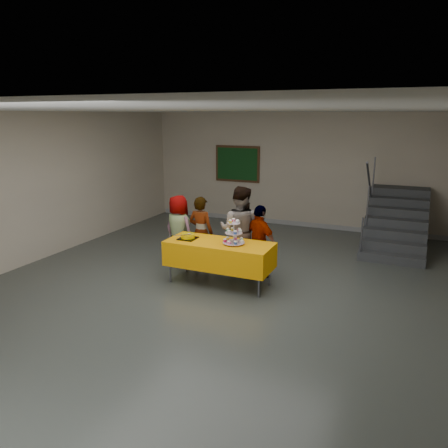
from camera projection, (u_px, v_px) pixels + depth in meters
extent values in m
plane|color=#4C514C|center=(213.00, 290.00, 7.50)|extent=(10.00, 10.00, 0.00)
cube|color=#C1B49C|center=(293.00, 170.00, 11.58)|extent=(8.00, 0.04, 3.00)
cube|color=#C1B49C|center=(32.00, 188.00, 8.70)|extent=(0.04, 10.00, 3.00)
cube|color=silver|center=(212.00, 110.00, 6.77)|extent=(8.00, 10.00, 0.04)
cube|color=#999999|center=(291.00, 223.00, 11.91)|extent=(7.90, 0.03, 0.12)
cylinder|color=#595960|center=(170.00, 263.00, 7.78)|extent=(0.04, 0.04, 0.73)
cylinder|color=#595960|center=(259.00, 276.00, 7.12)|extent=(0.04, 0.04, 0.73)
cylinder|color=#595960|center=(186.00, 254.00, 8.29)|extent=(0.04, 0.04, 0.73)
cylinder|color=#595960|center=(270.00, 265.00, 7.64)|extent=(0.04, 0.04, 0.73)
cube|color=#595960|center=(219.00, 244.00, 7.62)|extent=(1.80, 0.70, 0.02)
cube|color=#F99B04|center=(219.00, 254.00, 7.66)|extent=(1.88, 0.78, 0.44)
cylinder|color=silver|center=(234.00, 244.00, 7.49)|extent=(0.18, 0.18, 0.01)
cylinder|color=silver|center=(234.00, 232.00, 7.44)|extent=(0.02, 0.02, 0.42)
cylinder|color=silver|center=(234.00, 242.00, 7.49)|extent=(0.38, 0.38, 0.01)
cylinder|color=silver|center=(234.00, 233.00, 7.45)|extent=(0.30, 0.30, 0.01)
cylinder|color=silver|center=(234.00, 223.00, 7.40)|extent=(0.22, 0.22, 0.01)
cube|color=black|center=(188.00, 238.00, 7.81)|extent=(0.30, 0.30, 0.02)
cylinder|color=#E8C000|center=(188.00, 236.00, 7.80)|extent=(0.25, 0.25, 0.07)
ellipsoid|color=#E8C000|center=(188.00, 234.00, 7.79)|extent=(0.25, 0.25, 0.05)
ellipsoid|color=white|center=(189.00, 234.00, 7.74)|extent=(0.08, 0.08, 0.02)
cube|color=silver|center=(183.00, 235.00, 7.68)|extent=(0.30, 0.16, 0.04)
imported|color=slate|center=(179.00, 230.00, 8.70)|extent=(0.77, 0.59, 1.40)
imported|color=slate|center=(201.00, 232.00, 8.50)|extent=(0.53, 0.37, 1.41)
imported|color=slate|center=(240.00, 230.00, 8.15)|extent=(0.85, 0.68, 1.66)
imported|color=slate|center=(260.00, 242.00, 7.93)|extent=(0.86, 0.64, 1.36)
cube|color=#424447|center=(391.00, 258.00, 8.87)|extent=(1.30, 0.30, 0.18)
cube|color=#424447|center=(392.00, 250.00, 9.11)|extent=(1.30, 0.30, 0.36)
cube|color=#424447|center=(393.00, 242.00, 9.36)|extent=(1.30, 0.30, 0.54)
cube|color=#424447|center=(395.00, 235.00, 9.60)|extent=(1.30, 0.30, 0.72)
cube|color=#424447|center=(396.00, 228.00, 9.85)|extent=(1.30, 0.30, 0.90)
cube|color=#424447|center=(397.00, 221.00, 10.09)|extent=(1.30, 0.30, 1.08)
cube|color=#424447|center=(398.00, 215.00, 10.34)|extent=(1.30, 0.30, 1.26)
cube|color=#424447|center=(398.00, 212.00, 10.60)|extent=(1.30, 0.30, 1.26)
cylinder|color=#595960|center=(361.00, 239.00, 8.97)|extent=(0.04, 0.04, 0.90)
cylinder|color=#595960|center=(368.00, 206.00, 9.55)|extent=(0.04, 0.04, 0.90)
cylinder|color=#595960|center=(374.00, 176.00, 10.22)|extent=(0.04, 0.04, 0.90)
cylinder|color=#595960|center=(370.00, 185.00, 9.48)|extent=(0.04, 1.85, 1.20)
cube|color=#472B16|center=(237.00, 164.00, 12.14)|extent=(1.30, 0.04, 1.00)
cube|color=#154419|center=(237.00, 164.00, 12.12)|extent=(1.18, 0.02, 0.88)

